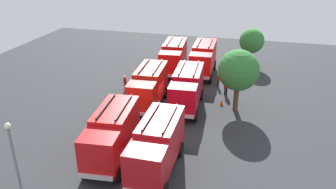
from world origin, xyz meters
TOP-DOWN VIEW (x-y plane):
  - ground_plane at (0.00, 0.00)m, footprint 56.59×56.59m
  - fire_truck_0 at (-9.72, -1.83)m, footprint 7.38×3.25m
  - fire_truck_1 at (0.12, -1.93)m, footprint 7.34×3.12m
  - fire_truck_2 at (9.35, -1.81)m, footprint 7.39×3.28m
  - fire_truck_3 at (-10.03, 1.81)m, footprint 7.28×2.96m
  - fire_truck_4 at (-0.42, 1.78)m, footprint 7.34×3.11m
  - fire_truck_5 at (10.09, 1.84)m, footprint 7.23×2.82m
  - firefighter_0 at (5.03, -1.76)m, footprint 0.38×0.48m
  - firefighter_1 at (-6.66, 4.12)m, footprint 0.42×0.26m
  - firefighter_2 at (-4.50, 5.20)m, footprint 0.41×0.48m
  - firefighter_3 at (-2.96, -5.64)m, footprint 0.48×0.45m
  - tree_0 at (-14.92, 7.26)m, footprint 3.18×3.18m
  - tree_1 at (-1.23, 6.46)m, footprint 3.88×3.88m
  - traffic_cone_0 at (-1.96, 5.07)m, footprint 0.39×0.39m
  - lamppost at (15.65, -5.03)m, footprint 0.36×0.36m

SIDE VIEW (x-z plane):
  - ground_plane at x=0.00m, z-range 0.00..0.00m
  - traffic_cone_0 at x=-1.96m, z-range 0.00..0.55m
  - firefighter_1 at x=-6.66m, z-range 0.09..1.71m
  - firefighter_0 at x=5.03m, z-range 0.09..1.72m
  - firefighter_3 at x=-2.96m, z-range 0.09..1.75m
  - firefighter_2 at x=-4.50m, z-range 0.12..1.93m
  - fire_truck_0 at x=-9.72m, z-range 0.21..4.09m
  - fire_truck_1 at x=0.12m, z-range 0.21..4.09m
  - fire_truck_2 at x=9.35m, z-range 0.21..4.09m
  - fire_truck_3 at x=-10.03m, z-range 0.21..4.09m
  - fire_truck_4 at x=-0.42m, z-range 0.21..4.09m
  - fire_truck_5 at x=10.09m, z-range 0.21..4.09m
  - tree_0 at x=-14.92m, z-range 0.85..5.78m
  - lamppost at x=15.65m, z-range 0.55..6.44m
  - tree_1 at x=-1.23m, z-range 1.04..7.06m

